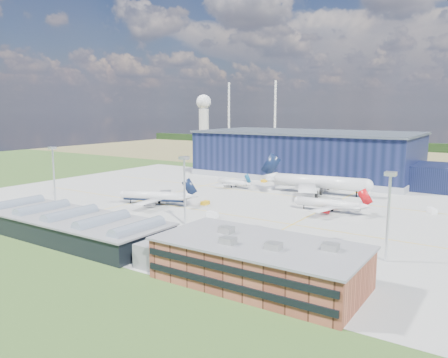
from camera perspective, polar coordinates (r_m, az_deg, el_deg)
ground at (r=176.82m, az=-1.57°, el=-3.43°), size 600.00×600.00×0.00m
apron at (r=184.89m, az=0.22°, el=-2.87°), size 220.00×160.00×0.08m
farmland at (r=376.50m, az=18.12°, el=2.73°), size 600.00×220.00×0.01m
treeline at (r=453.48m, az=20.88°, el=4.08°), size 600.00×8.00×8.00m
horizon_dressing at (r=523.72m, az=-0.13°, el=8.55°), size 440.20×18.00×70.00m
hangar at (r=256.34m, az=11.26°, el=2.89°), size 145.00×62.00×26.10m
ops_building at (r=98.30m, az=4.62°, el=-10.77°), size 46.00×23.00×10.90m
glass_concourse at (r=137.81m, az=-18.46°, el=-5.90°), size 78.00×23.00×8.60m
light_mast_west at (r=195.74m, az=-21.40°, el=1.74°), size 2.60×2.60×23.00m
light_mast_center at (r=144.48m, az=-5.20°, el=-0.04°), size 2.60×2.60×23.00m
light_mast_east at (r=116.00m, az=20.74°, el=-2.82°), size 2.60×2.60×23.00m
airliner_navy at (r=179.01m, az=-9.07°, el=-1.59°), size 43.49×43.07×11.06m
airliner_red at (r=168.61m, az=13.48°, el=-2.57°), size 32.11×31.48×9.94m
airliner_widebody at (r=202.97m, az=12.35°, el=0.47°), size 59.81×58.81×17.39m
airliner_regional at (r=217.35m, az=1.13°, el=-0.07°), size 27.79×27.40×7.65m
gse_tug_a at (r=177.38m, az=-2.48°, el=-3.14°), size 2.58×3.94×1.58m
gse_tug_b at (r=124.50m, az=-3.08°, el=-8.49°), size 3.24×3.49×1.26m
gse_van_a at (r=132.97m, az=3.39°, el=-7.16°), size 5.29×3.95×2.11m
gse_cart_a at (r=211.91m, az=6.21°, el=-1.24°), size 2.68×3.33×1.26m
gse_van_b at (r=180.21m, az=25.52°, el=-3.75°), size 4.36×4.87×2.08m
gse_tug_c at (r=233.64m, az=5.25°, el=-0.24°), size 2.40×3.57×1.49m
gse_cart_b at (r=193.34m, az=11.15°, el=-2.32°), size 3.79×3.19×1.40m
gse_van_c at (r=156.26m, az=-1.55°, el=-4.69°), size 4.82×3.03×2.15m
car_a at (r=117.59m, az=14.02°, el=-9.83°), size 3.83×2.79×1.21m
car_b at (r=129.83m, az=3.41°, el=-7.80°), size 3.41×1.64×1.08m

